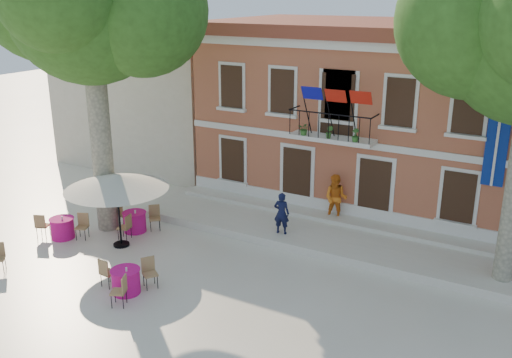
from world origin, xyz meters
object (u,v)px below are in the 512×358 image
object	(u,v)px
pedestrian_orange	(336,198)
pedestrian_navy	(282,213)
cafe_table_3	(135,221)
cafe_table_0	(62,227)
cafe_table_1	(126,280)
plane_tree_west	(89,4)
patio_umbrella	(116,182)

from	to	relation	value
pedestrian_orange	pedestrian_navy	bearing A→B (deg)	-127.45
pedestrian_navy	cafe_table_3	world-z (taller)	pedestrian_navy
cafe_table_0	cafe_table_1	bearing A→B (deg)	-21.81
plane_tree_west	pedestrian_navy	world-z (taller)	plane_tree_west
plane_tree_west	cafe_table_3	distance (m)	7.92
patio_umbrella	cafe_table_3	size ratio (longest dim) A/B	1.96
patio_umbrella	cafe_table_1	world-z (taller)	patio_umbrella
patio_umbrella	cafe_table_3	bearing A→B (deg)	108.79
pedestrian_orange	cafe_table_1	world-z (taller)	pedestrian_orange
patio_umbrella	cafe_table_1	bearing A→B (deg)	-45.22
plane_tree_west	cafe_table_1	world-z (taller)	plane_tree_west
cafe_table_0	pedestrian_orange	bearing A→B (deg)	34.81
cafe_table_0	patio_umbrella	bearing A→B (deg)	13.39
pedestrian_orange	cafe_table_0	bearing A→B (deg)	-151.47
plane_tree_west	cafe_table_1	distance (m)	9.45
plane_tree_west	patio_umbrella	size ratio (longest dim) A/B	3.12
pedestrian_navy	cafe_table_3	distance (m)	5.62
pedestrian_orange	cafe_table_1	distance (m)	8.57
cafe_table_1	plane_tree_west	bearing A→B (deg)	139.19
patio_umbrella	pedestrian_navy	world-z (taller)	patio_umbrella
pedestrian_orange	cafe_table_3	world-z (taller)	pedestrian_orange
patio_umbrella	cafe_table_0	distance (m)	3.11
pedestrian_orange	cafe_table_3	xyz separation A→B (m)	(-6.47, -4.04, -0.79)
pedestrian_navy	cafe_table_1	world-z (taller)	pedestrian_navy
pedestrian_navy	cafe_table_1	distance (m)	6.17
pedestrian_navy	plane_tree_west	bearing A→B (deg)	8.56
pedestrian_navy	cafe_table_1	xyz separation A→B (m)	(-2.35, -5.67, -0.65)
cafe_table_0	cafe_table_1	distance (m)	5.15
plane_tree_west	cafe_table_1	size ratio (longest dim) A/B	6.02
pedestrian_navy	cafe_table_3	bearing A→B (deg)	9.99
cafe_table_1	pedestrian_navy	bearing A→B (deg)	67.51
cafe_table_0	cafe_table_3	distance (m)	2.62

